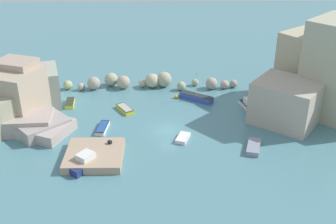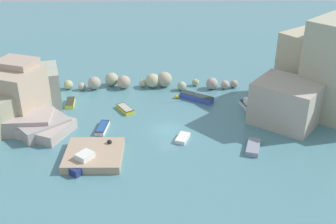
# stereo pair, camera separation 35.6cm
# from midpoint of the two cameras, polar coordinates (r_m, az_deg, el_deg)

# --- Properties ---
(cove_water) EXTENTS (160.00, 160.00, 0.00)m
(cove_water) POSITION_cam_midpoint_polar(r_m,az_deg,el_deg) (57.50, 0.22, -2.53)
(cove_water) COLOR teal
(cove_water) RESTS_ON ground
(cliff_headland_left) EXTENTS (20.97, 22.85, 8.23)m
(cliff_headland_left) POSITION_cam_midpoint_polar(r_m,az_deg,el_deg) (64.28, -19.87, 1.62)
(cliff_headland_left) COLOR tan
(cliff_headland_left) RESTS_ON ground
(cliff_headland_right) EXTENTS (21.93, 21.13, 13.94)m
(cliff_headland_right) POSITION_cam_midpoint_polar(r_m,az_deg,el_deg) (65.83, 20.95, 4.39)
(cliff_headland_right) COLOR tan
(cliff_headland_right) RESTS_ON ground
(rock_breakwater) EXTENTS (29.06, 3.98, 2.53)m
(rock_breakwater) POSITION_cam_midpoint_polar(r_m,az_deg,el_deg) (70.23, -2.89, 4.14)
(rock_breakwater) COLOR tan
(rock_breakwater) RESTS_ON ground
(stone_dock) EXTENTS (6.96, 6.89, 0.99)m
(stone_dock) POSITION_cam_midpoint_polar(r_m,az_deg,el_deg) (52.12, -9.85, -5.78)
(stone_dock) COLOR tan
(stone_dock) RESTS_ON ground
(channel_buoy) EXTENTS (0.59, 0.59, 0.59)m
(channel_buoy) POSITION_cam_midpoint_polar(r_m,az_deg,el_deg) (66.57, 1.32, 2.11)
(channel_buoy) COLOR gold
(channel_buoy) RESTS_ON cove_water
(moored_boat_0) EXTENTS (2.58, 4.04, 0.64)m
(moored_boat_0) POSITION_cam_midpoint_polar(r_m,az_deg,el_deg) (54.31, 11.70, -4.72)
(moored_boat_0) COLOR gray
(moored_boat_0) RESTS_ON cove_water
(moored_boat_1) EXTENTS (3.23, 5.01, 1.57)m
(moored_boat_1) POSITION_cam_midpoint_polar(r_m,az_deg,el_deg) (64.34, 11.45, 0.87)
(moored_boat_1) COLOR silver
(moored_boat_1) RESTS_ON cove_water
(moored_boat_2) EXTENTS (2.98, 3.68, 0.58)m
(moored_boat_2) POSITION_cam_midpoint_polar(r_m,az_deg,el_deg) (62.98, -5.70, 0.44)
(moored_boat_2) COLOR yellow
(moored_boat_2) RESTS_ON cove_water
(moored_boat_3) EXTENTS (5.30, 4.20, 4.76)m
(moored_boat_3) POSITION_cam_midpoint_polar(r_m,az_deg,el_deg) (66.09, 4.06, 2.01)
(moored_boat_3) COLOR #364CAF
(moored_boat_3) RESTS_ON cove_water
(moored_boat_4) EXTENTS (1.48, 3.31, 0.64)m
(moored_boat_4) POSITION_cam_midpoint_polar(r_m,az_deg,el_deg) (66.19, -12.99, 1.24)
(moored_boat_4) COLOR yellow
(moored_boat_4) RESTS_ON cove_water
(moored_boat_5) EXTENTS (1.67, 3.84, 0.56)m
(moored_boat_5) POSITION_cam_midpoint_polar(r_m,az_deg,el_deg) (58.28, -8.75, -2.12)
(moored_boat_5) COLOR white
(moored_boat_5) RESTS_ON cove_water
(moored_boat_6) EXTENTS (5.97, 6.87, 1.67)m
(moored_boat_6) POSITION_cam_midpoint_polar(r_m,az_deg,el_deg) (51.46, -10.34, -6.20)
(moored_boat_6) COLOR navy
(moored_boat_6) RESTS_ON cove_water
(moored_boat_7) EXTENTS (2.19, 2.95, 0.50)m
(moored_boat_7) POSITION_cam_midpoint_polar(r_m,az_deg,el_deg) (55.31, 2.19, -3.56)
(moored_boat_7) COLOR white
(moored_boat_7) RESTS_ON cove_water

